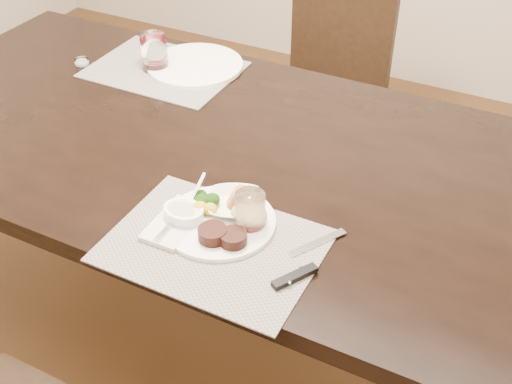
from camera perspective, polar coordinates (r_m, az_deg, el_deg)
The scene contains 14 objects.
ground_plane at distance 2.25m, azimuth -3.45°, elevation -11.56°, with size 4.50×4.50×0.00m, color #3F2914.
dining_table at distance 1.79m, azimuth -4.24°, elevation 2.45°, with size 2.00×1.00×0.75m.
chair_far at distance 2.60m, azimuth 6.53°, elevation 10.13°, with size 0.42×0.42×0.90m.
placemat_near at distance 1.41m, azimuth -3.77°, elevation -4.77°, with size 0.46×0.34×0.00m, color slate.
placemat_far at distance 2.12m, azimuth -8.17°, elevation 10.73°, with size 0.46×0.34×0.00m, color slate.
dinner_plate at distance 1.44m, azimuth -2.94°, elevation -2.61°, with size 0.26×0.26×0.05m.
napkin_fork at distance 1.46m, azimuth -7.10°, elevation -2.67°, with size 0.10×0.17×0.02m.
steak_knife at distance 1.35m, azimuth 3.98°, elevation -6.75°, with size 0.09×0.24×0.01m.
cracker_bowl at distance 1.49m, azimuth -1.90°, elevation -1.06°, with size 0.17×0.17×0.06m.
sauce_ramekin at distance 1.46m, azimuth -6.43°, elevation -1.93°, with size 0.10×0.14×0.08m.
wine_glass_near at distance 1.42m, azimuth -0.53°, elevation -1.91°, with size 0.07×0.07×0.09m.
far_plate at distance 2.11m, azimuth -5.42°, elevation 11.16°, with size 0.31×0.31×0.01m, color white.
wine_glass_far at distance 2.10m, azimuth -9.01°, elevation 12.03°, with size 0.08×0.08×0.12m.
salt_cellar at distance 2.20m, azimuth -15.22°, elevation 11.06°, with size 0.05×0.05×0.02m.
Camera 1 is at (0.78, -1.24, 1.71)m, focal length 45.00 mm.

